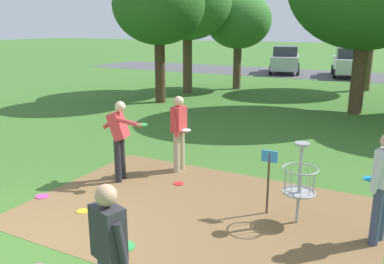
# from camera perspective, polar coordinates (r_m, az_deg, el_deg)

# --- Properties ---
(ground_plane) EXTENTS (160.00, 160.00, 0.00)m
(ground_plane) POSITION_cam_1_polar(r_m,az_deg,el_deg) (6.69, -23.47, -14.98)
(ground_plane) COLOR #3D6B28
(dirt_tee_pad) EXTENTS (6.01, 4.19, 0.01)m
(dirt_tee_pad) POSITION_cam_1_polar(r_m,az_deg,el_deg) (7.26, 0.77, -11.19)
(dirt_tee_pad) COLOR brown
(dirt_tee_pad) RESTS_ON ground
(disc_golf_basket) EXTENTS (0.98, 0.58, 1.39)m
(disc_golf_basket) POSITION_cam_1_polar(r_m,az_deg,el_deg) (6.84, 14.53, -6.51)
(disc_golf_basket) COLOR #9E9EA3
(disc_golf_basket) RESTS_ON ground
(player_foreground_watching) EXTENTS (1.17, 0.44, 1.71)m
(player_foreground_watching) POSITION_cam_1_polar(r_m,az_deg,el_deg) (8.47, -10.24, -0.50)
(player_foreground_watching) COLOR #232328
(player_foreground_watching) RESTS_ON ground
(player_throwing) EXTENTS (0.40, 0.47, 1.71)m
(player_throwing) POSITION_cam_1_polar(r_m,az_deg,el_deg) (8.92, -1.85, 0.40)
(player_throwing) COLOR tan
(player_throwing) RESTS_ON ground
(player_waiting_left) EXTENTS (0.50, 0.44, 1.71)m
(player_waiting_left) POSITION_cam_1_polar(r_m,az_deg,el_deg) (4.31, -11.60, -16.47)
(player_waiting_left) COLOR #384260
(player_waiting_left) RESTS_ON ground
(player_waiting_right) EXTENTS (0.44, 0.50, 1.71)m
(player_waiting_right) POSITION_cam_1_polar(r_m,az_deg,el_deg) (6.56, 25.43, -6.46)
(player_waiting_right) COLOR #384260
(player_waiting_right) RESTS_ON ground
(frisbee_near_basket) EXTENTS (0.20, 0.20, 0.02)m
(frisbee_near_basket) POSITION_cam_1_polar(r_m,az_deg,el_deg) (8.43, -1.91, -7.33)
(frisbee_near_basket) COLOR red
(frisbee_near_basket) RESTS_ON ground
(frisbee_scattered_a) EXTENTS (0.25, 0.25, 0.02)m
(frisbee_scattered_a) POSITION_cam_1_polar(r_m,az_deg,el_deg) (8.35, -20.47, -8.54)
(frisbee_scattered_a) COLOR #E53D99
(frisbee_scattered_a) RESTS_ON ground
(frisbee_scattered_b) EXTENTS (0.21, 0.21, 0.02)m
(frisbee_scattered_b) POSITION_cam_1_polar(r_m,az_deg,el_deg) (7.50, -15.25, -10.79)
(frisbee_scattered_b) COLOR gold
(frisbee_scattered_b) RESTS_ON ground
(tree_mid_left) EXTENTS (4.17, 4.17, 6.06)m
(tree_mid_left) POSITION_cam_1_polar(r_m,az_deg,el_deg) (19.71, -0.67, 17.93)
(tree_mid_left) COLOR brown
(tree_mid_left) RESTS_ON ground
(tree_mid_right) EXTENTS (3.78, 3.78, 5.62)m
(tree_mid_right) POSITION_cam_1_polar(r_m,az_deg,el_deg) (17.20, -4.74, 17.43)
(tree_mid_right) COLOR #422D1E
(tree_mid_right) RESTS_ON ground
(tree_far_center) EXTENTS (3.31, 3.31, 4.87)m
(tree_far_center) POSITION_cam_1_polar(r_m,az_deg,el_deg) (21.06, 6.60, 15.39)
(tree_far_center) COLOR brown
(tree_far_center) RESTS_ON ground
(parking_lot_strip) EXTENTS (36.00, 6.00, 0.01)m
(parking_lot_strip) POSITION_cam_1_polar(r_m,az_deg,el_deg) (28.74, 18.17, 7.72)
(parking_lot_strip) COLOR #4C4C51
(parking_lot_strip) RESTS_ON ground
(parked_car_leftmost) EXTENTS (2.71, 4.50, 1.84)m
(parked_car_leftmost) POSITION_cam_1_polar(r_m,az_deg,el_deg) (29.12, 13.08, 9.97)
(parked_car_leftmost) COLOR #B2B7BC
(parked_car_leftmost) RESTS_ON ground
(parked_car_center_left) EXTENTS (2.60, 4.47, 1.84)m
(parked_car_center_left) POSITION_cam_1_polar(r_m,az_deg,el_deg) (28.21, 21.37, 9.20)
(parked_car_center_left) COLOR silver
(parked_car_center_left) RESTS_ON ground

